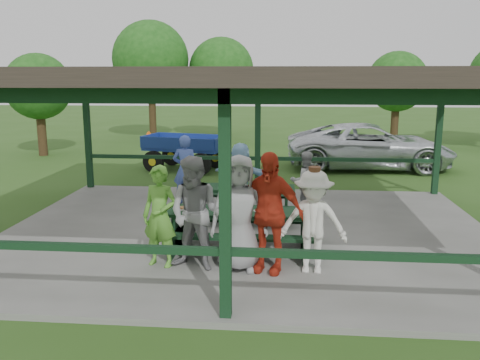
# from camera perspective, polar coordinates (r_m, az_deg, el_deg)

# --- Properties ---
(ground) EXTENTS (90.00, 90.00, 0.00)m
(ground) POSITION_cam_1_polar(r_m,az_deg,el_deg) (10.55, 0.81, -6.23)
(ground) COLOR #2D531A
(ground) RESTS_ON ground
(concrete_slab) EXTENTS (10.00, 8.00, 0.10)m
(concrete_slab) POSITION_cam_1_polar(r_m,az_deg,el_deg) (10.54, 0.81, -5.97)
(concrete_slab) COLOR slate
(concrete_slab) RESTS_ON ground
(pavilion_structure) EXTENTS (10.60, 8.60, 3.24)m
(pavilion_structure) POSITION_cam_1_polar(r_m,az_deg,el_deg) (10.04, 0.86, 11.24)
(pavilion_structure) COLOR black
(pavilion_structure) RESTS_ON concrete_slab
(picnic_table_near) EXTENTS (2.67, 1.39, 0.75)m
(picnic_table_near) POSITION_cam_1_polar(r_m,az_deg,el_deg) (9.24, -0.01, -5.10)
(picnic_table_near) COLOR black
(picnic_table_near) RESTS_ON concrete_slab
(picnic_table_far) EXTENTS (2.43, 1.39, 0.75)m
(picnic_table_far) POSITION_cam_1_polar(r_m,az_deg,el_deg) (11.18, -0.09, -2.17)
(picnic_table_far) COLOR black
(picnic_table_far) RESTS_ON concrete_slab
(table_setting) EXTENTS (2.48, 0.45, 0.10)m
(table_setting) POSITION_cam_1_polar(r_m,az_deg,el_deg) (9.22, -1.41, -3.17)
(table_setting) COLOR white
(table_setting) RESTS_ON picnic_table_near
(contestant_green) EXTENTS (0.71, 0.56, 1.70)m
(contestant_green) POSITION_cam_1_polar(r_m,az_deg,el_deg) (8.54, -8.97, -4.04)
(contestant_green) COLOR #5BA634
(contestant_green) RESTS_ON concrete_slab
(contestant_grey_left) EXTENTS (1.07, 0.93, 1.88)m
(contestant_grey_left) POSITION_cam_1_polar(r_m,az_deg,el_deg) (8.29, -5.00, -3.77)
(contestant_grey_left) COLOR gray
(contestant_grey_left) RESTS_ON concrete_slab
(contestant_grey_mid) EXTENTS (0.99, 0.70, 1.91)m
(contestant_grey_mid) POSITION_cam_1_polar(r_m,az_deg,el_deg) (8.22, -0.10, -3.75)
(contestant_grey_mid) COLOR gray
(contestant_grey_mid) RESTS_ON concrete_slab
(contestant_red) EXTENTS (1.25, 0.80, 1.98)m
(contestant_red) POSITION_cam_1_polar(r_m,az_deg,el_deg) (8.17, 3.19, -3.64)
(contestant_red) COLOR red
(contestant_red) RESTS_ON concrete_slab
(contestant_white_fedora) EXTENTS (1.13, 0.71, 1.74)m
(contestant_white_fedora) POSITION_cam_1_polar(r_m,az_deg,el_deg) (8.23, 8.21, -4.65)
(contestant_white_fedora) COLOR silver
(contestant_white_fedora) RESTS_ON concrete_slab
(spectator_lblue) EXTENTS (1.56, 0.94, 1.60)m
(spectator_lblue) POSITION_cam_1_polar(r_m,az_deg,el_deg) (12.06, 0.08, 0.47)
(spectator_lblue) COLOR #92BFE2
(spectator_lblue) RESTS_ON concrete_slab
(spectator_blue) EXTENTS (0.64, 0.44, 1.72)m
(spectator_blue) POSITION_cam_1_polar(r_m,az_deg,el_deg) (12.63, -6.16, 1.19)
(spectator_blue) COLOR #4158AB
(spectator_blue) RESTS_ON concrete_slab
(spectator_grey) EXTENTS (0.79, 0.68, 1.42)m
(spectator_grey) POSITION_cam_1_polar(r_m,az_deg,el_deg) (11.98, 7.28, -0.15)
(spectator_grey) COLOR gray
(spectator_grey) RESTS_ON concrete_slab
(pickup_truck) EXTENTS (5.77, 2.68, 1.60)m
(pickup_truck) POSITION_cam_1_polar(r_m,az_deg,el_deg) (18.46, 14.36, 3.69)
(pickup_truck) COLOR silver
(pickup_truck) RESTS_ON ground
(farm_trailer) EXTENTS (3.76, 2.14, 1.30)m
(farm_trailer) POSITION_cam_1_polar(r_m,az_deg,el_deg) (17.77, -6.14, 3.18)
(farm_trailer) COLOR navy
(farm_trailer) RESTS_ON ground
(tree_far_left) EXTENTS (3.82, 3.82, 5.97)m
(tree_far_left) POSITION_cam_1_polar(r_m,az_deg,el_deg) (26.64, -10.00, 13.20)
(tree_far_left) COLOR #2F2012
(tree_far_left) RESTS_ON ground
(tree_left) EXTENTS (3.32, 3.32, 5.19)m
(tree_left) POSITION_cam_1_polar(r_m,az_deg,el_deg) (26.70, -2.12, 12.21)
(tree_left) COLOR #2F2012
(tree_left) RESTS_ON ground
(tree_mid) EXTENTS (2.80, 2.80, 4.37)m
(tree_mid) POSITION_cam_1_polar(r_m,az_deg,el_deg) (25.20, 17.22, 10.47)
(tree_mid) COLOR #2F2012
(tree_mid) RESTS_ON ground
(tree_edge_left) EXTENTS (2.65, 2.65, 4.14)m
(tree_edge_left) POSITION_cam_1_polar(r_m,az_deg,el_deg) (22.32, -21.71, 9.68)
(tree_edge_left) COLOR #2F2012
(tree_edge_left) RESTS_ON ground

